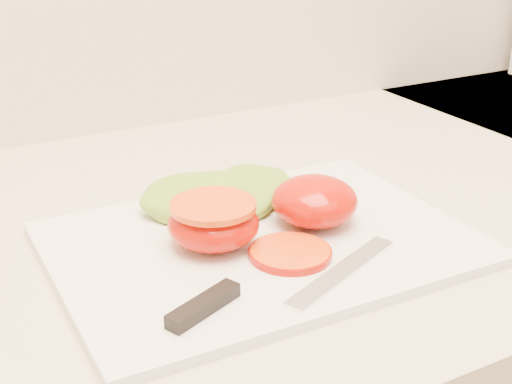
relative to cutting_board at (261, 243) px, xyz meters
name	(u,v)px	position (x,y,z in m)	size (l,w,h in m)	color
cutting_board	(261,243)	(0.00, 0.00, 0.00)	(0.39, 0.28, 0.01)	white
tomato_half_dome	(315,201)	(0.06, 0.01, 0.03)	(0.09, 0.09, 0.05)	#B21700
tomato_half_cut	(213,222)	(-0.05, 0.01, 0.03)	(0.09, 0.09, 0.04)	#B21700
tomato_slice_0	(290,253)	(0.01, -0.04, 0.01)	(0.07, 0.07, 0.01)	#D35308
lettuce_leaf_0	(210,199)	(-0.02, 0.08, 0.02)	(0.15, 0.10, 0.03)	#8DB530
lettuce_leaf_1	(249,189)	(0.03, 0.09, 0.02)	(0.12, 0.09, 0.03)	#8DB530
knife	(261,291)	(-0.05, -0.09, 0.01)	(0.24, 0.08, 0.01)	silver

